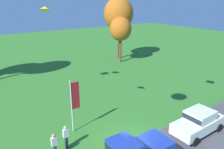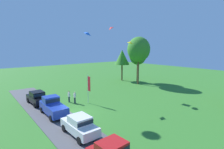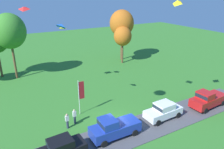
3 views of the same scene
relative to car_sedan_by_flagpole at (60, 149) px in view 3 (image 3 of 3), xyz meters
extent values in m
plane|color=#337528|center=(6.64, 2.26, -1.04)|extent=(120.00, 120.00, 0.00)
cube|color=#4C4C51|center=(6.64, 0.15, -1.01)|extent=(36.00, 4.40, 0.06)
cube|color=black|center=(0.07, 0.00, 0.51)|extent=(2.08, 1.74, 0.70)
cube|color=#19232D|center=(0.07, 0.00, 0.51)|extent=(2.12, 1.71, 0.38)
cylinder|color=black|center=(1.42, 0.93, -0.64)|extent=(0.69, 0.27, 0.68)
cube|color=#1E389E|center=(5.59, 0.32, -0.14)|extent=(5.02, 1.95, 1.00)
cube|color=#1E389E|center=(4.79, 0.33, 0.76)|extent=(1.52, 1.78, 0.80)
cube|color=#19232D|center=(4.79, 0.33, 0.76)|extent=(1.55, 1.74, 0.44)
cylinder|color=black|center=(3.88, -0.57, -0.64)|extent=(0.68, 0.25, 0.68)
cylinder|color=black|center=(3.89, 1.24, -0.64)|extent=(0.68, 0.25, 0.68)
cylinder|color=black|center=(7.28, -0.60, -0.64)|extent=(0.68, 0.25, 0.68)
cylinder|color=black|center=(7.29, 1.20, -0.64)|extent=(0.68, 0.25, 0.68)
cube|color=white|center=(11.88, 0.46, -0.24)|extent=(4.44, 1.91, 0.80)
cube|color=white|center=(11.98, 0.46, 0.51)|extent=(2.04, 1.69, 0.70)
cube|color=#19232D|center=(11.98, 0.46, 0.51)|extent=(2.08, 1.66, 0.38)
cylinder|color=black|center=(10.41, -0.43, -0.64)|extent=(0.69, 0.26, 0.68)
cylinder|color=black|center=(10.37, 1.28, -0.64)|extent=(0.69, 0.26, 0.68)
cylinder|color=black|center=(13.40, -0.36, -0.64)|extent=(0.69, 0.26, 0.68)
cylinder|color=black|center=(13.36, 1.35, -0.64)|extent=(0.69, 0.26, 0.68)
cube|color=red|center=(18.51, -0.27, -0.14)|extent=(5.10, 2.17, 1.00)
cube|color=red|center=(17.71, -0.32, 0.76)|extent=(1.59, 1.84, 0.80)
cube|color=#19232D|center=(17.71, -0.32, 0.76)|extent=(1.62, 1.81, 0.44)
cylinder|color=black|center=(16.86, -1.27, -0.64)|extent=(0.69, 0.28, 0.68)
cylinder|color=black|center=(16.76, 0.54, -0.64)|extent=(0.69, 0.28, 0.68)
cylinder|color=black|center=(20.26, -1.08, -0.64)|extent=(0.69, 0.28, 0.68)
cylinder|color=black|center=(20.16, 0.72, -0.64)|extent=(0.69, 0.28, 0.68)
cylinder|color=#2D334C|center=(1.98, 3.99, -0.60)|extent=(0.24, 0.24, 0.88)
cube|color=white|center=(1.98, 3.99, 0.14)|extent=(0.36, 0.22, 0.60)
sphere|color=tan|center=(1.98, 3.99, 0.56)|extent=(0.22, 0.22, 0.22)
cylinder|color=#2D334C|center=(2.96, 4.45, -0.60)|extent=(0.24, 0.24, 0.88)
cube|color=white|center=(2.96, 4.45, 0.14)|extent=(0.36, 0.22, 0.60)
sphere|color=beige|center=(2.96, 4.45, 0.56)|extent=(0.22, 0.22, 0.22)
cylinder|color=brown|center=(-2.66, 23.65, 1.21)|extent=(0.36, 0.36, 4.51)
cylinder|color=brown|center=(-0.59, 21.66, 1.70)|extent=(0.36, 0.36, 5.49)
ellipsoid|color=#387F28|center=(-0.59, 21.66, 6.67)|extent=(4.94, 4.94, 5.43)
cylinder|color=brown|center=(18.85, 19.97, 0.86)|extent=(0.36, 0.36, 3.80)
ellipsoid|color=#B25B19|center=(18.85, 19.97, 4.30)|extent=(3.42, 3.42, 3.76)
cylinder|color=brown|center=(19.84, 21.93, 1.61)|extent=(0.36, 0.36, 5.31)
ellipsoid|color=#B25B19|center=(19.84, 21.93, 6.42)|extent=(4.78, 4.78, 5.26)
cylinder|color=silver|center=(4.16, 5.99, 1.08)|extent=(0.08, 0.08, 4.24)
cube|color=red|center=(4.51, 5.99, 1.93)|extent=(0.64, 0.04, 2.12)
pyramid|color=yellow|center=(12.67, 0.81, 11.41)|extent=(1.10, 0.97, 0.68)
pyramid|color=red|center=(0.60, 12.93, 10.52)|extent=(1.31, 1.21, 0.62)
cone|color=yellow|center=(5.22, 13.42, 7.89)|extent=(1.49, 1.50, 0.57)
pyramid|color=blue|center=(3.10, 6.85, 9.14)|extent=(1.28, 1.22, 0.68)
camera|label=1|loc=(-1.51, -7.77, 8.72)|focal=35.00mm
camera|label=2|loc=(25.75, -6.70, 7.11)|focal=28.00mm
camera|label=3|loc=(-3.61, -15.10, 12.44)|focal=35.00mm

